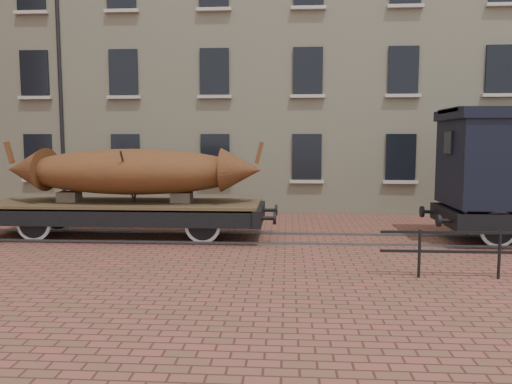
{
  "coord_description": "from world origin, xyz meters",
  "views": [
    {
      "loc": [
        0.29,
        -14.05,
        2.83
      ],
      "look_at": [
        -0.65,
        0.5,
        1.3
      ],
      "focal_mm": 35.0,
      "sensor_mm": 36.0,
      "label": 1
    }
  ],
  "objects": [
    {
      "name": "rail_track",
      "position": [
        0.0,
        0.0,
        0.03
      ],
      "size": [
        30.0,
        1.52,
        0.06
      ],
      "color": "#59595E",
      "rests_on": "ground"
    },
    {
      "name": "warehouse_cream",
      "position": [
        3.0,
        9.99,
        7.0
      ],
      "size": [
        40.0,
        10.19,
        14.0
      ],
      "color": "beige",
      "rests_on": "ground"
    },
    {
      "name": "iron_boat",
      "position": [
        -4.15,
        -0.0,
        1.93
      ],
      "size": [
        7.52,
        2.19,
        1.76
      ],
      "color": "brown",
      "rests_on": "flatcar_wagon"
    },
    {
      "name": "ground",
      "position": [
        0.0,
        0.0,
        0.0
      ],
      "size": [
        90.0,
        90.0,
        0.0
      ],
      "primitive_type": "plane",
      "color": "brown"
    },
    {
      "name": "flatcar_wagon",
      "position": [
        -4.41,
        -0.0,
        0.83
      ],
      "size": [
        8.79,
        2.39,
        1.33
      ],
      "color": "brown",
      "rests_on": "ground"
    }
  ]
}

